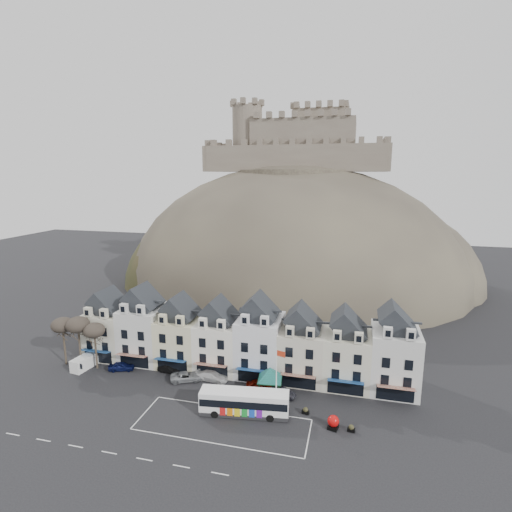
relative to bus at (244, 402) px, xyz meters
The scene contains 21 objects.
ground 6.06m from the bus, 134.96° to the right, with size 300.00×300.00×0.00m, color black.
coach_bay_markings 3.97m from the bus, 126.25° to the right, with size 22.00×7.50×0.01m, color silver.
townhouse_terrace 12.99m from the bus, 108.30° to the left, with size 54.40×9.35×11.80m.
castle_hill 64.95m from the bus, 92.49° to the left, with size 100.00×76.00×68.00m.
castle 81.52m from the bus, 92.84° to the left, with size 50.20×22.20×22.00m.
tree_left_far 34.07m from the bus, 169.02° to the left, with size 3.61×3.61×8.24m.
tree_left_mid 31.22m from the bus, 167.96° to the left, with size 3.78×3.78×8.64m.
tree_left_near 28.22m from the bus, 166.67° to the left, with size 3.43×3.43×7.84m.
bus is the anchor object (origin of this frame).
bus_shelter 6.09m from the bus, 66.89° to the left, with size 6.79×6.79×4.34m.
red_buoy 11.73m from the bus, ahead, with size 1.47×1.47×1.81m.
flagpole 5.56m from the bus, 25.13° to the left, with size 1.27×0.45×9.07m.
white_van 29.70m from the bus, 168.51° to the left, with size 2.49×4.65×2.03m.
planter_west 8.30m from the bus, 14.42° to the left, with size 1.03×0.67×0.95m.
planter_east 14.00m from the bus, ahead, with size 1.00×0.66×0.94m.
car_navy 23.77m from the bus, 163.53° to the left, with size 1.64×4.08×1.39m, color #0D1341.
car_black 16.90m from the bus, 151.98° to the left, with size 1.30×3.74×1.23m, color black.
car_silver 12.79m from the bus, 150.48° to the left, with size 2.29×4.88×1.38m, color gray.
car_white 10.37m from the bus, 134.90° to the left, with size 2.04×5.02×1.46m, color silver.
car_maroon 6.75m from the bus, 84.82° to the left, with size 1.71×4.24×1.45m, color #5F0E05.
car_charcoal 6.93m from the bus, 52.55° to the left, with size 1.35×3.88×1.28m, color black.
Camera 1 is at (17.29, -42.00, 31.58)m, focal length 28.00 mm.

